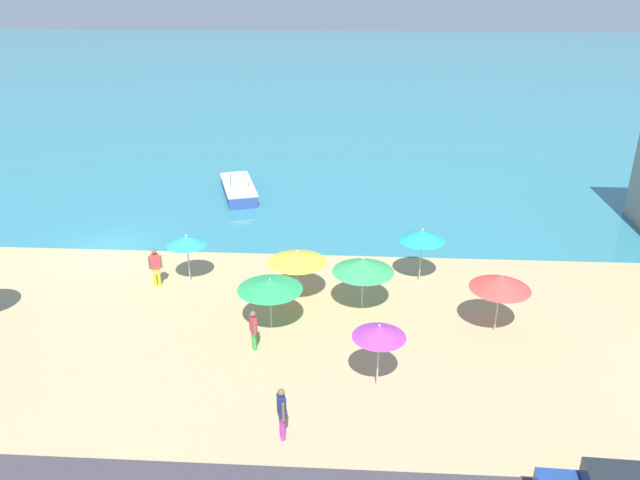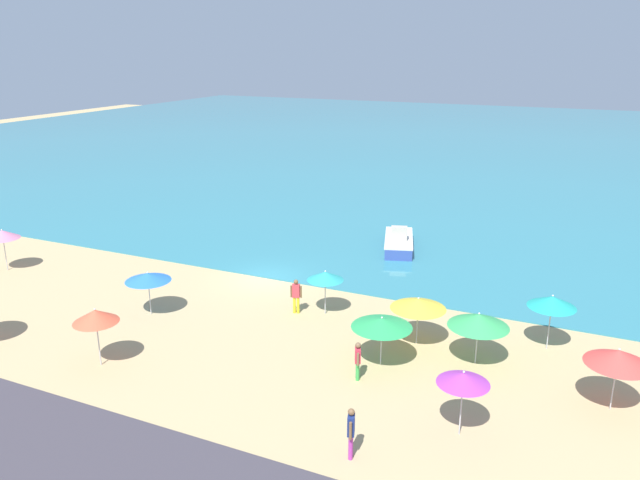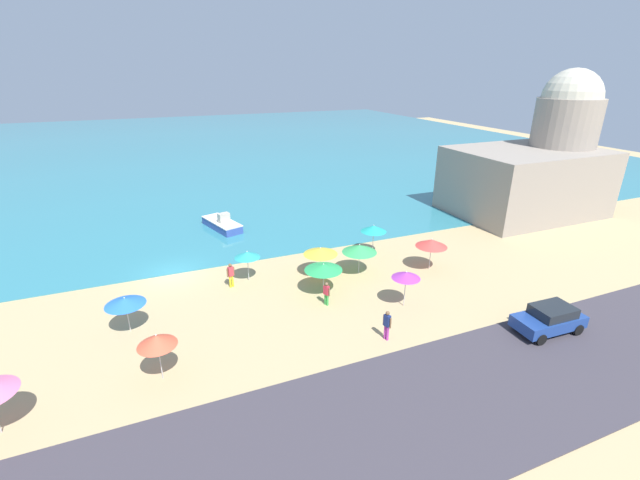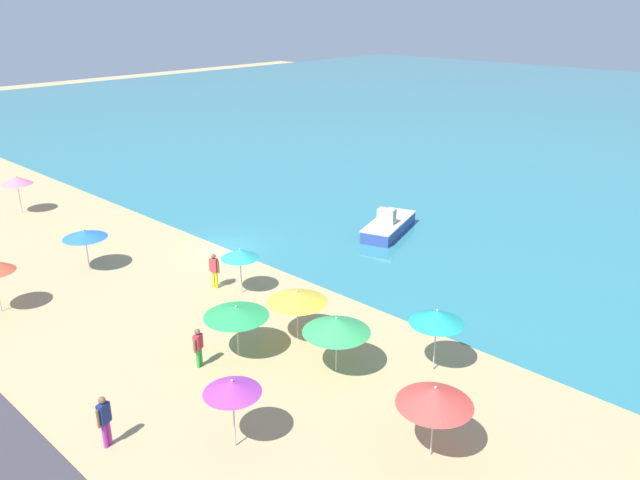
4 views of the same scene
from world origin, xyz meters
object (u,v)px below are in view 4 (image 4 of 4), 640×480
beach_umbrella_1 (240,254)px  beach_umbrella_8 (336,325)px  beach_umbrella_9 (232,387)px  skiff_nearshore (389,225)px  beach_umbrella_0 (435,396)px  bather_1 (214,269)px  beach_umbrella_6 (437,317)px  bather_2 (198,346)px  beach_umbrella_10 (236,312)px  beach_umbrella_4 (85,234)px  beach_umbrella_7 (17,180)px  beach_umbrella_3 (297,297)px  bather_0 (105,419)px

beach_umbrella_1 → beach_umbrella_8: size_ratio=0.90×
beach_umbrella_9 → skiff_nearshore: beach_umbrella_9 is taller
beach_umbrella_0 → bather_1: bearing=168.6°
beach_umbrella_6 → beach_umbrella_0: bearing=-57.4°
beach_umbrella_6 → bather_1: beach_umbrella_6 is taller
bather_2 → beach_umbrella_10: bearing=74.2°
beach_umbrella_4 → bather_1: size_ratio=1.26×
beach_umbrella_4 → bather_1: 7.14m
beach_umbrella_10 → skiff_nearshore: 15.30m
beach_umbrella_6 → beach_umbrella_10: beach_umbrella_6 is taller
beach_umbrella_1 → beach_umbrella_9: 10.81m
beach_umbrella_4 → bather_2: beach_umbrella_4 is taller
beach_umbrella_1 → beach_umbrella_7: (-19.32, -2.08, 0.21)m
beach_umbrella_3 → beach_umbrella_9: (3.20, -5.89, 0.24)m
beach_umbrella_7 → beach_umbrella_10: bearing=-3.8°
beach_umbrella_10 → skiff_nearshore: bearing=105.0°
beach_umbrella_1 → bather_2: bearing=-54.4°
beach_umbrella_1 → beach_umbrella_3: (4.94, -1.23, -0.07)m
beach_umbrella_4 → skiff_nearshore: (7.90, 14.64, -1.43)m
beach_umbrella_9 → bather_2: (-4.44, 1.95, -1.24)m
beach_umbrella_0 → beach_umbrella_8: 5.30m
beach_umbrella_3 → beach_umbrella_8: size_ratio=0.98×
beach_umbrella_0 → beach_umbrella_8: (-5.10, 1.44, -0.18)m
beach_umbrella_0 → beach_umbrella_4: bearing=-179.4°
beach_umbrella_0 → beach_umbrella_3: size_ratio=1.01×
beach_umbrella_3 → beach_umbrella_10: (-0.81, -2.43, -0.03)m
beach_umbrella_7 → beach_umbrella_10: beach_umbrella_7 is taller
beach_umbrella_3 → bather_1: bearing=173.6°
beach_umbrella_1 → beach_umbrella_10: (4.13, -3.66, -0.09)m
beach_umbrella_4 → beach_umbrella_10: size_ratio=0.88×
beach_umbrella_6 → bather_2: (-6.50, -5.78, -1.32)m
bather_1 → beach_umbrella_6: bearing=5.7°
beach_umbrella_1 → bather_2: (3.70, -5.17, -1.08)m
beach_umbrella_4 → beach_umbrella_6: bearing=13.2°
beach_umbrella_3 → skiff_nearshore: bearing=111.1°
beach_umbrella_1 → bather_1: size_ratio=1.28×
bather_0 → beach_umbrella_9: bearing=43.0°
beach_umbrella_6 → beach_umbrella_1: bearing=-176.6°
beach_umbrella_0 → skiff_nearshore: size_ratio=0.45×
beach_umbrella_3 → beach_umbrella_10: size_ratio=0.97×
bather_1 → bather_0: bearing=-54.6°
beach_umbrella_1 → beach_umbrella_8: bearing=-14.2°
beach_umbrella_8 → bather_1: beach_umbrella_8 is taller
beach_umbrella_3 → beach_umbrella_4: bearing=-169.5°
beach_umbrella_9 → beach_umbrella_10: beach_umbrella_9 is taller
beach_umbrella_6 → beach_umbrella_10: 7.43m
beach_umbrella_1 → bather_0: bearing=-61.7°
beach_umbrella_7 → beach_umbrella_0: bearing=-2.3°
beach_umbrella_3 → beach_umbrella_9: 6.71m
beach_umbrella_6 → bather_1: 11.63m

